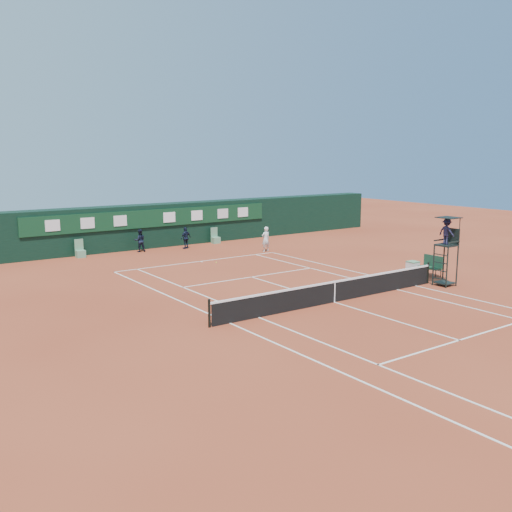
{
  "coord_description": "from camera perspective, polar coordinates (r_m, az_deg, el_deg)",
  "views": [
    {
      "loc": [
        -16.95,
        -17.93,
        6.48
      ],
      "look_at": [
        0.01,
        6.0,
        1.2
      ],
      "focal_mm": 40.0,
      "sensor_mm": 36.0,
      "label": 1
    }
  ],
  "objects": [
    {
      "name": "tennis_net",
      "position": [
        25.38,
        7.85,
        -3.5
      ],
      "size": [
        12.9,
        0.1,
        1.1
      ],
      "color": "black",
      "rests_on": "ground"
    },
    {
      "name": "linesman_chair_right",
      "position": [
        41.86,
        -4.08,
        1.71
      ],
      "size": [
        0.55,
        0.5,
        1.15
      ],
      "color": "#639872",
      "rests_on": "ground"
    },
    {
      "name": "tennis_bag",
      "position": [
        31.71,
        15.19,
        -1.69
      ],
      "size": [
        0.48,
        0.8,
        0.28
      ],
      "primitive_type": "cube",
      "rotation": [
        0.0,
        0.0,
        0.21
      ],
      "color": "black",
      "rests_on": "ground"
    },
    {
      "name": "ball_kid_right",
      "position": [
        39.59,
        -7.04,
        1.81
      ],
      "size": [
        0.95,
        0.6,
        1.51
      ],
      "primitive_type": "imported",
      "rotation": [
        0.0,
        0.0,
        3.42
      ],
      "color": "black",
      "rests_on": "ground"
    },
    {
      "name": "linesman_chair_left",
      "position": [
        37.73,
        -17.17,
        0.35
      ],
      "size": [
        0.55,
        0.5,
        1.15
      ],
      "color": "#619471",
      "rests_on": "ground"
    },
    {
      "name": "umpire_chair",
      "position": [
        29.5,
        18.54,
        1.84
      ],
      "size": [
        0.96,
        0.95,
        3.42
      ],
      "color": "black",
      "rests_on": "ground"
    },
    {
      "name": "back_wall",
      "position": [
        40.7,
        -10.45,
        3.02
      ],
      "size": [
        40.0,
        1.65,
        3.0
      ],
      "color": "black",
      "rests_on": "ground"
    },
    {
      "name": "ground",
      "position": [
        25.51,
        7.82,
        -4.61
      ],
      "size": [
        90.0,
        90.0,
        0.0
      ],
      "primitive_type": "plane",
      "color": "#A64327",
      "rests_on": "ground"
    },
    {
      "name": "cooler",
      "position": [
        32.57,
        15.4,
        -1.06
      ],
      "size": [
        0.57,
        0.57,
        0.65
      ],
      "color": "silver",
      "rests_on": "ground"
    },
    {
      "name": "ball_kid_left",
      "position": [
        38.84,
        -11.54,
        1.53
      ],
      "size": [
        0.85,
        0.73,
        1.52
      ],
      "primitive_type": "imported",
      "rotation": [
        0.0,
        0.0,
        2.9
      ],
      "color": "black",
      "rests_on": "ground"
    },
    {
      "name": "player_bench",
      "position": [
        32.0,
        17.13,
        -0.85
      ],
      "size": [
        0.56,
        1.2,
        1.1
      ],
      "color": "#1A4127",
      "rests_on": "ground"
    },
    {
      "name": "player",
      "position": [
        38.12,
        0.98,
        1.69
      ],
      "size": [
        0.62,
        0.41,
        1.68
      ],
      "primitive_type": "imported",
      "rotation": [
        0.0,
        0.0,
        3.16
      ],
      "color": "silver",
      "rests_on": "ground"
    },
    {
      "name": "tennis_ball",
      "position": [
        34.31,
        -4.0,
        -0.65
      ],
      "size": [
        0.07,
        0.07,
        0.07
      ],
      "primitive_type": "sphere",
      "color": "#C8DD33",
      "rests_on": "ground"
    },
    {
      "name": "court_lines",
      "position": [
        25.51,
        7.82,
        -4.59
      ],
      "size": [
        11.05,
        23.85,
        0.01
      ],
      "color": "silver",
      "rests_on": "ground"
    }
  ]
}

